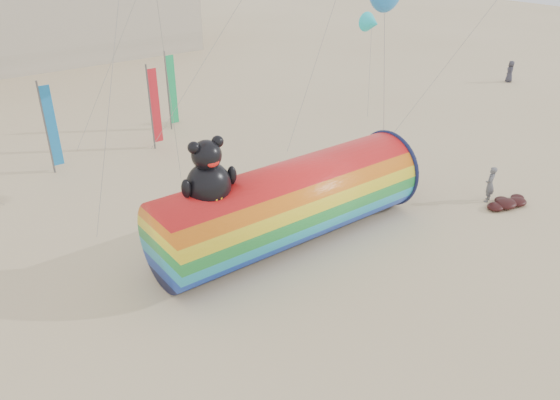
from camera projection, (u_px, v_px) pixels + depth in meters
ground at (292, 269)px, 22.10m from camera, size 160.00×160.00×0.00m
windsock_assembly at (290, 201)px, 23.36m from camera, size 12.41×3.78×5.72m
kite_handler at (490, 184)px, 27.04m from camera, size 0.79×0.67×1.85m
fabric_bundle at (507, 203)px, 26.90m from camera, size 2.62×1.35×0.41m
festival_banners at (129, 107)px, 32.57m from camera, size 9.09×2.61×5.20m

